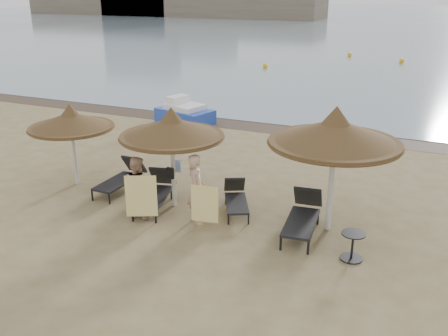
{
  "coord_description": "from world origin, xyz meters",
  "views": [
    {
      "loc": [
        5.66,
        -9.98,
        5.7
      ],
      "look_at": [
        0.72,
        1.2,
        1.19
      ],
      "focal_mm": 40.0,
      "sensor_mm": 36.0,
      "label": 1
    }
  ],
  "objects_px": {
    "lounger_far_left": "(122,177)",
    "person_left": "(137,182)",
    "lounger_far_right": "(303,215)",
    "palapa_center": "(172,128)",
    "lounger_near_right": "(236,198)",
    "lounger_near_left": "(156,191)",
    "pedal_boat": "(184,113)",
    "palapa_left": "(71,121)",
    "side_table": "(352,247)",
    "person_right": "(196,183)",
    "palapa_right": "(335,133)"
  },
  "relations": [
    {
      "from": "palapa_left",
      "to": "pedal_boat",
      "type": "relative_size",
      "value": 0.92
    },
    {
      "from": "lounger_near_right",
      "to": "lounger_far_right",
      "type": "height_order",
      "value": "lounger_far_right"
    },
    {
      "from": "palapa_left",
      "to": "lounger_near_right",
      "type": "relative_size",
      "value": 1.43
    },
    {
      "from": "palapa_right",
      "to": "person_left",
      "type": "xyz_separation_m",
      "value": [
        -4.69,
        -1.27,
        -1.53
      ]
    },
    {
      "from": "lounger_near_left",
      "to": "lounger_far_right",
      "type": "xyz_separation_m",
      "value": [
        4.07,
        0.13,
        0.01
      ]
    },
    {
      "from": "lounger_far_right",
      "to": "side_table",
      "type": "relative_size",
      "value": 3.34
    },
    {
      "from": "lounger_far_left",
      "to": "person_left",
      "type": "relative_size",
      "value": 1.02
    },
    {
      "from": "lounger_near_left",
      "to": "side_table",
      "type": "bearing_deg",
      "value": -22.42
    },
    {
      "from": "lounger_near_right",
      "to": "pedal_boat",
      "type": "bearing_deg",
      "value": 99.93
    },
    {
      "from": "palapa_center",
      "to": "side_table",
      "type": "bearing_deg",
      "value": -10.63
    },
    {
      "from": "palapa_right",
      "to": "lounger_near_right",
      "type": "bearing_deg",
      "value": 176.97
    },
    {
      "from": "lounger_far_left",
      "to": "pedal_boat",
      "type": "xyz_separation_m",
      "value": [
        -1.92,
        7.47,
        0.03
      ]
    },
    {
      "from": "lounger_far_right",
      "to": "person_left",
      "type": "xyz_separation_m",
      "value": [
        -4.14,
        -0.93,
        0.53
      ]
    },
    {
      "from": "person_left",
      "to": "pedal_boat",
      "type": "height_order",
      "value": "person_left"
    },
    {
      "from": "palapa_center",
      "to": "lounger_far_right",
      "type": "distance_m",
      "value": 4.02
    },
    {
      "from": "lounger_near_left",
      "to": "palapa_center",
      "type": "bearing_deg",
      "value": 5.43
    },
    {
      "from": "palapa_center",
      "to": "lounger_near_left",
      "type": "relative_size",
      "value": 1.31
    },
    {
      "from": "palapa_right",
      "to": "lounger_near_right",
      "type": "distance_m",
      "value": 3.31
    },
    {
      "from": "lounger_far_left",
      "to": "lounger_near_right",
      "type": "bearing_deg",
      "value": 1.13
    },
    {
      "from": "lounger_far_left",
      "to": "lounger_far_right",
      "type": "xyz_separation_m",
      "value": [
        5.57,
        -0.42,
        0.03
      ]
    },
    {
      "from": "lounger_far_right",
      "to": "side_table",
      "type": "xyz_separation_m",
      "value": [
        1.36,
        -0.9,
        -0.12
      ]
    },
    {
      "from": "lounger_far_right",
      "to": "pedal_boat",
      "type": "xyz_separation_m",
      "value": [
        -7.48,
        7.89,
        -0.0
      ]
    },
    {
      "from": "palapa_right",
      "to": "person_left",
      "type": "bearing_deg",
      "value": -164.88
    },
    {
      "from": "pedal_boat",
      "to": "lounger_far_left",
      "type": "bearing_deg",
      "value": -59.48
    },
    {
      "from": "palapa_center",
      "to": "lounger_far_left",
      "type": "relative_size",
      "value": 1.43
    },
    {
      "from": "person_left",
      "to": "person_right",
      "type": "xyz_separation_m",
      "value": [
        1.55,
        0.3,
        0.11
      ]
    },
    {
      "from": "pedal_boat",
      "to": "person_left",
      "type": "bearing_deg",
      "value": -53.12
    },
    {
      "from": "lounger_far_right",
      "to": "person_left",
      "type": "relative_size",
      "value": 1.13
    },
    {
      "from": "palapa_left",
      "to": "lounger_near_left",
      "type": "xyz_separation_m",
      "value": [
        3.0,
        -0.35,
        -1.56
      ]
    },
    {
      "from": "lounger_near_right",
      "to": "lounger_far_right",
      "type": "distance_m",
      "value": 2.03
    },
    {
      "from": "palapa_left",
      "to": "palapa_center",
      "type": "xyz_separation_m",
      "value": [
        3.47,
        -0.19,
        0.22
      ]
    },
    {
      "from": "palapa_right",
      "to": "lounger_far_left",
      "type": "xyz_separation_m",
      "value": [
        -6.12,
        0.08,
        -2.09
      ]
    },
    {
      "from": "person_right",
      "to": "lounger_far_left",
      "type": "bearing_deg",
      "value": 21.86
    },
    {
      "from": "person_right",
      "to": "lounger_near_left",
      "type": "bearing_deg",
      "value": 22.78
    },
    {
      "from": "palapa_center",
      "to": "lounger_near_right",
      "type": "distance_m",
      "value": 2.52
    },
    {
      "from": "pedal_boat",
      "to": "side_table",
      "type": "bearing_deg",
      "value": -28.7
    },
    {
      "from": "lounger_far_left",
      "to": "lounger_near_right",
      "type": "height_order",
      "value": "lounger_far_left"
    },
    {
      "from": "lounger_far_left",
      "to": "lounger_near_left",
      "type": "height_order",
      "value": "lounger_near_left"
    },
    {
      "from": "palapa_left",
      "to": "person_right",
      "type": "distance_m",
      "value": 4.66
    },
    {
      "from": "palapa_left",
      "to": "lounger_near_left",
      "type": "distance_m",
      "value": 3.41
    },
    {
      "from": "pedal_boat",
      "to": "lounger_far_right",
      "type": "bearing_deg",
      "value": -30.38
    },
    {
      "from": "pedal_boat",
      "to": "lounger_near_right",
      "type": "bearing_deg",
      "value": -37.24
    },
    {
      "from": "palapa_center",
      "to": "palapa_left",
      "type": "bearing_deg",
      "value": 176.9
    },
    {
      "from": "lounger_far_left",
      "to": "person_left",
      "type": "bearing_deg",
      "value": -43.16
    },
    {
      "from": "person_right",
      "to": "pedal_boat",
      "type": "height_order",
      "value": "person_right"
    },
    {
      "from": "palapa_right",
      "to": "pedal_boat",
      "type": "height_order",
      "value": "palapa_right"
    },
    {
      "from": "lounger_far_left",
      "to": "lounger_near_left",
      "type": "xyz_separation_m",
      "value": [
        1.49,
        -0.55,
        0.02
      ]
    },
    {
      "from": "palapa_center",
      "to": "person_right",
      "type": "relative_size",
      "value": 1.31
    },
    {
      "from": "palapa_right",
      "to": "person_left",
      "type": "relative_size",
      "value": 1.65
    },
    {
      "from": "palapa_left",
      "to": "lounger_far_left",
      "type": "distance_m",
      "value": 2.2
    }
  ]
}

